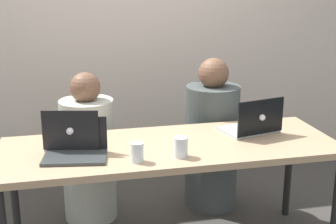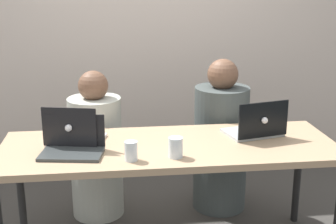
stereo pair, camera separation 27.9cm
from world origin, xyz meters
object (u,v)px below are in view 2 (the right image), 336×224
at_px(water_glass_center, 176,149).
at_px(person_on_left, 96,152).
at_px(laptop_back_right, 256,128).
at_px(person_on_right, 221,143).
at_px(laptop_front_left, 73,146).
at_px(water_glass_left, 131,152).
at_px(laptop_back_left, 74,136).

bearing_deg(water_glass_center, person_on_left, 120.08).
xyz_separation_m(person_on_left, laptop_back_right, (1.01, -0.51, 0.31)).
relative_size(person_on_right, laptop_front_left, 3.06).
height_order(person_on_right, laptop_front_left, person_on_right).
xyz_separation_m(laptop_back_right, water_glass_center, (-0.55, -0.29, -0.00)).
xyz_separation_m(laptop_front_left, water_glass_left, (0.32, -0.15, 0.00)).
bearing_deg(person_on_right, water_glass_left, 54.69).
distance_m(laptop_front_left, water_glass_left, 0.35).
distance_m(water_glass_left, water_glass_center, 0.25).
bearing_deg(laptop_back_right, person_on_right, -92.57).
relative_size(person_on_left, water_glass_center, 9.47).
relative_size(person_on_left, water_glass_left, 9.95).
xyz_separation_m(person_on_left, person_on_right, (0.91, -0.00, 0.03)).
relative_size(person_on_left, person_on_right, 0.94).
distance_m(person_on_right, laptop_back_left, 1.18).
xyz_separation_m(laptop_back_left, laptop_front_left, (0.00, -0.15, -0.01)).
relative_size(laptop_back_left, laptop_front_left, 0.98).
distance_m(person_on_left, laptop_back_left, 0.62).
bearing_deg(person_on_right, laptop_front_left, 38.48).
bearing_deg(water_glass_left, person_on_right, 49.86).
height_order(laptop_front_left, laptop_back_right, laptop_back_right).
distance_m(person_on_left, laptop_front_left, 0.75).
distance_m(laptop_back_left, laptop_front_left, 0.15).
bearing_deg(person_on_left, person_on_right, 179.13).
height_order(person_on_left, laptop_back_right, person_on_left).
xyz_separation_m(person_on_left, water_glass_center, (0.47, -0.80, 0.31)).
bearing_deg(person_on_right, person_on_left, 4.84).
relative_size(person_on_right, water_glass_center, 10.03).
bearing_deg(water_glass_left, laptop_front_left, 155.17).
height_order(person_on_left, laptop_front_left, person_on_left).
bearing_deg(person_on_left, laptop_front_left, 80.70).
bearing_deg(laptop_back_right, water_glass_center, 14.94).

